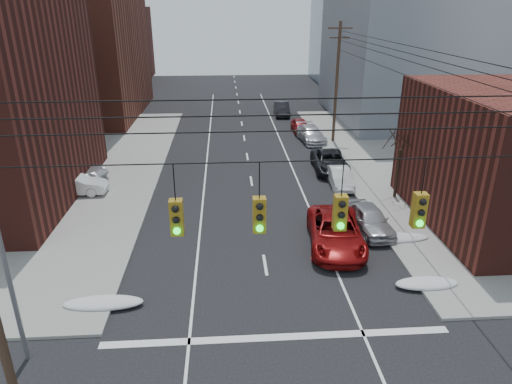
{
  "coord_description": "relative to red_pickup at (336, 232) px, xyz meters",
  "views": [
    {
      "loc": [
        -1.85,
        -8.04,
        12.33
      ],
      "look_at": [
        -0.29,
        14.55,
        3.0
      ],
      "focal_mm": 32.0,
      "sensor_mm": 36.0,
      "label": 1
    }
  ],
  "objects": [
    {
      "name": "building_brick_far",
      "position": [
        -30.01,
        60.26,
        5.15
      ],
      "size": [
        22.0,
        18.0,
        12.0
      ],
      "primitive_type": "cube",
      "color": "#491C16",
      "rests_on": "ground"
    },
    {
      "name": "building_office",
      "position": [
        17.99,
        30.26,
        11.65
      ],
      "size": [
        22.0,
        20.0,
        25.0
      ],
      "primitive_type": "cube",
      "color": "gray",
      "rests_on": "ground"
    },
    {
      "name": "building_glass",
      "position": [
        19.99,
        56.26,
        10.15
      ],
      "size": [
        20.0,
        18.0,
        22.0
      ],
      "primitive_type": "cube",
      "color": "gray",
      "rests_on": "ground"
    },
    {
      "name": "utility_pole_far",
      "position": [
        4.49,
        20.26,
        4.93
      ],
      "size": [
        2.2,
        0.28,
        11.0
      ],
      "color": "#473323",
      "rests_on": "ground"
    },
    {
      "name": "traffic_signals",
      "position": [
        -3.91,
        -10.77,
        6.32
      ],
      "size": [
        17.0,
        0.42,
        2.02
      ],
      "color": "black",
      "rests_on": "ground"
    },
    {
      "name": "bare_tree",
      "position": [
        5.57,
        6.26,
        1.47
      ],
      "size": [
        2.09,
        2.2,
        4.93
      ],
      "color": "black",
      "rests_on": "ground"
    },
    {
      "name": "snow_nw",
      "position": [
        -11.41,
        -4.74,
        -0.64
      ],
      "size": [
        3.5,
        1.08,
        0.42
      ],
      "primitive_type": "ellipsoid",
      "color": "silver",
      "rests_on": "ground"
    },
    {
      "name": "snow_ne",
      "position": [
        3.39,
        -4.24,
        -0.64
      ],
      "size": [
        3.0,
        1.08,
        0.42
      ],
      "primitive_type": "ellipsoid",
      "color": "silver",
      "rests_on": "ground"
    },
    {
      "name": "snow_east_far",
      "position": [
        3.39,
        0.26,
        -0.64
      ],
      "size": [
        4.0,
        1.08,
        0.42
      ],
      "primitive_type": "ellipsoid",
      "color": "silver",
      "rests_on": "ground"
    },
    {
      "name": "red_pickup",
      "position": [
        0.0,
        0.0,
        0.0
      ],
      "size": [
        3.49,
        6.4,
        1.7
      ],
      "primitive_type": "imported",
      "rotation": [
        0.0,
        0.0,
        -0.11
      ],
      "color": "maroon",
      "rests_on": "ground"
    },
    {
      "name": "parked_car_a",
      "position": [
        2.39,
        1.65,
        -0.09
      ],
      "size": [
        2.27,
        4.65,
        1.53
      ],
      "primitive_type": "imported",
      "rotation": [
        0.0,
        0.0,
        0.11
      ],
      "color": "#B3B4B8",
      "rests_on": "ground"
    },
    {
      "name": "parked_car_b",
      "position": [
        2.39,
        8.81,
        -0.18
      ],
      "size": [
        1.56,
        4.09,
        1.33
      ],
      "primitive_type": "imported",
      "rotation": [
        0.0,
        0.0,
        -0.04
      ],
      "color": "white",
      "rests_on": "ground"
    },
    {
      "name": "parked_car_c",
      "position": [
        2.39,
        12.2,
        -0.09
      ],
      "size": [
        2.78,
        5.6,
        1.53
      ],
      "primitive_type": "imported",
      "rotation": [
        0.0,
        0.0,
        -0.05
      ],
      "color": "black",
      "rests_on": "ground"
    },
    {
      "name": "parked_car_d",
      "position": [
        2.39,
        20.59,
        -0.11
      ],
      "size": [
        2.62,
        5.28,
        1.48
      ],
      "primitive_type": "imported",
      "rotation": [
        0.0,
        0.0,
        0.11
      ],
      "color": "silver",
      "rests_on": "ground"
    },
    {
      "name": "parked_car_e",
      "position": [
        1.91,
        24.01,
        -0.16
      ],
      "size": [
        1.71,
        4.07,
        1.38
      ],
      "primitive_type": "imported",
      "rotation": [
        0.0,
        0.0,
        0.02
      ],
      "color": "maroon",
      "rests_on": "ground"
    },
    {
      "name": "parked_car_f",
      "position": [
        0.92,
        32.04,
        -0.07
      ],
      "size": [
        1.82,
        4.82,
        1.57
      ],
      "primitive_type": "imported",
      "rotation": [
        0.0,
        0.0,
        -0.03
      ],
      "color": "black",
      "rests_on": "ground"
    },
    {
      "name": "lot_car_a",
      "position": [
        -16.3,
        8.19,
        0.0
      ],
      "size": [
        4.27,
        1.5,
        1.41
      ],
      "primitive_type": "imported",
      "rotation": [
        0.0,
        0.0,
        1.57
      ],
      "color": "white",
      "rests_on": "sidewalk_nw"
    },
    {
      "name": "lot_car_b",
      "position": [
        -17.15,
        11.16,
        -0.02
      ],
      "size": [
        5.34,
        3.6,
        1.36
      ],
      "primitive_type": "imported",
      "rotation": [
        0.0,
        0.0,
        1.27
      ],
      "color": "#B9B9BE",
      "rests_on": "sidewalk_nw"
    },
    {
      "name": "lot_car_c",
      "position": [
        -20.71,
        9.11,
        0.04
      ],
      "size": [
        5.48,
        3.85,
        1.47
      ],
      "primitive_type": "imported",
      "rotation": [
        0.0,
        0.0,
        1.96
      ],
      "color": "black",
      "rests_on": "sidewalk_nw"
    },
    {
      "name": "lot_car_d",
      "position": [
        -22.69,
        16.85,
        0.04
      ],
      "size": [
        4.67,
        3.11,
        1.48
      ],
      "primitive_type": "imported",
      "rotation": [
        0.0,
        0.0,
        1.92
      ],
      "color": "#B2B2B7",
      "rests_on": "sidewalk_nw"
    }
  ]
}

